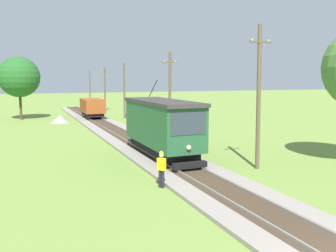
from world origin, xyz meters
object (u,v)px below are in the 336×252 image
object	(u,v)px
red_tram	(162,125)
utility_pole_near_tram	(259,96)
utility_pole_far	(124,90)
freight_car	(92,107)
utility_pole_mid	(170,93)
utility_pole_distant	(105,88)
tree_right_near	(19,77)
second_worker	(196,144)
utility_pole_horizon	(90,87)
gravel_pile	(60,119)
track_worker	(161,168)

from	to	relation	value
red_tram	utility_pole_near_tram	bearing A→B (deg)	-47.07
utility_pole_near_tram	utility_pole_far	xyz separation A→B (m)	(0.00, 28.73, -0.44)
freight_car	utility_pole_near_tram	xyz separation A→B (m)	(4.17, -29.00, 2.64)
utility_pole_mid	utility_pole_far	distance (m)	15.56
red_tram	utility_pole_distant	bearing A→B (deg)	83.40
utility_pole_distant	tree_right_near	distance (m)	15.24
red_tram	second_worker	xyz separation A→B (m)	(2.05, -0.87, -1.21)
utility_pole_horizon	gravel_pile	distance (m)	28.73
gravel_pile	track_worker	size ratio (longest dim) A/B	1.32
freight_car	utility_pole_near_tram	size ratio (longest dim) A/B	0.63
utility_pole_distant	track_worker	bearing A→B (deg)	-98.79
utility_pole_near_tram	utility_pole_distant	bearing A→B (deg)	90.00
utility_pole_far	utility_pole_mid	bearing A→B (deg)	-90.00
freight_car	second_worker	world-z (taller)	freight_car
red_tram	track_worker	world-z (taller)	red_tram
utility_pole_near_tram	second_worker	world-z (taller)	utility_pole_near_tram
utility_pole_near_tram	gravel_pile	distance (m)	28.37
freight_car	tree_right_near	bearing A→B (deg)	159.46
red_tram	track_worker	size ratio (longest dim) A/B	4.79
red_tram	utility_pole_far	size ratio (longest dim) A/B	1.17
freight_car	utility_pole_distant	world-z (taller)	utility_pole_distant
utility_pole_mid	utility_pole_distant	xyz separation A→B (m)	(0.00, 27.29, -0.22)
utility_pole_near_tram	track_worker	bearing A→B (deg)	-167.93
gravel_pile	utility_pole_near_tram	bearing A→B (deg)	-72.61
utility_pole_mid	second_worker	world-z (taller)	utility_pole_mid
red_tram	second_worker	bearing A→B (deg)	-22.86
utility_pole_mid	utility_pole_distant	distance (m)	27.29
utility_pole_distant	second_worker	bearing A→B (deg)	-93.28
utility_pole_near_tram	tree_right_near	xyz separation A→B (m)	(-12.67, 32.18, 1.21)
utility_pole_far	track_worker	bearing A→B (deg)	-102.13
utility_pole_mid	utility_pole_horizon	world-z (taller)	utility_pole_mid
red_tram	utility_pole_far	distance (m)	24.65
red_tram	gravel_pile	distance (m)	22.82
utility_pole_near_tram	utility_pole_mid	bearing A→B (deg)	90.00
utility_pole_far	second_worker	size ratio (longest dim) A/B	4.10
red_tram	track_worker	bearing A→B (deg)	-111.49
utility_pole_near_tram	tree_right_near	bearing A→B (deg)	111.49
red_tram	utility_pole_mid	size ratio (longest dim) A/B	1.13
freight_car	utility_pole_far	bearing A→B (deg)	-3.71
freight_car	utility_pole_distant	size ratio (longest dim) A/B	0.73
utility_pole_mid	second_worker	size ratio (longest dim) A/B	4.23
utility_pole_near_tram	gravel_pile	xyz separation A→B (m)	(-8.41, 26.84, -3.71)
red_tram	tree_right_near	world-z (taller)	tree_right_near
red_tram	tree_right_near	bearing A→B (deg)	107.07
red_tram	tree_right_near	distance (m)	29.16
freight_car	utility_pole_horizon	bearing A→B (deg)	80.58
utility_pole_mid	second_worker	bearing A→B (deg)	-102.45
utility_pole_near_tram	track_worker	distance (m)	7.36
utility_pole_horizon	track_worker	world-z (taller)	utility_pole_horizon
tree_right_near	utility_pole_mid	bearing A→B (deg)	-56.32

